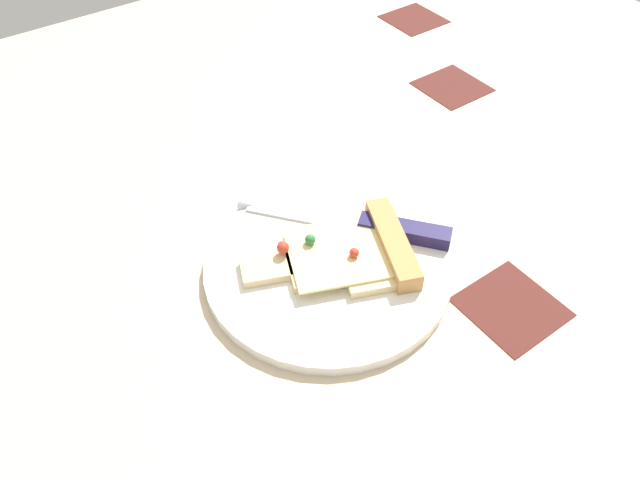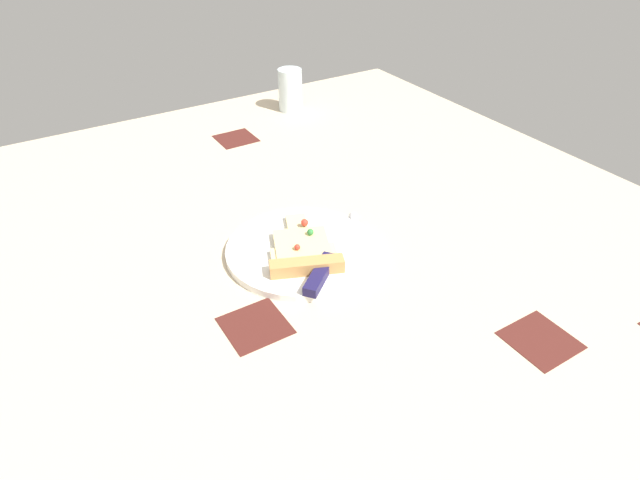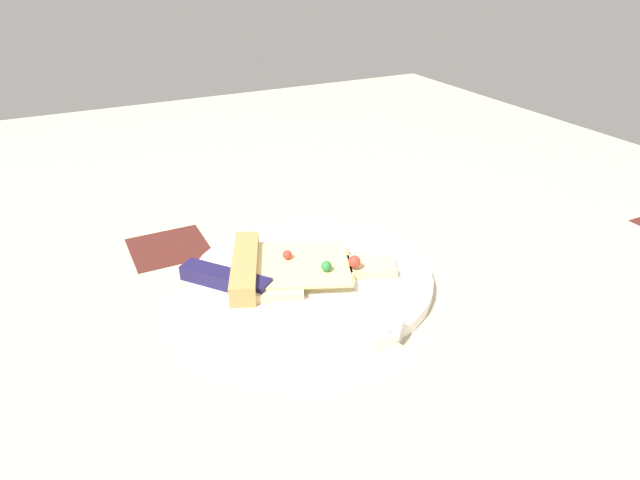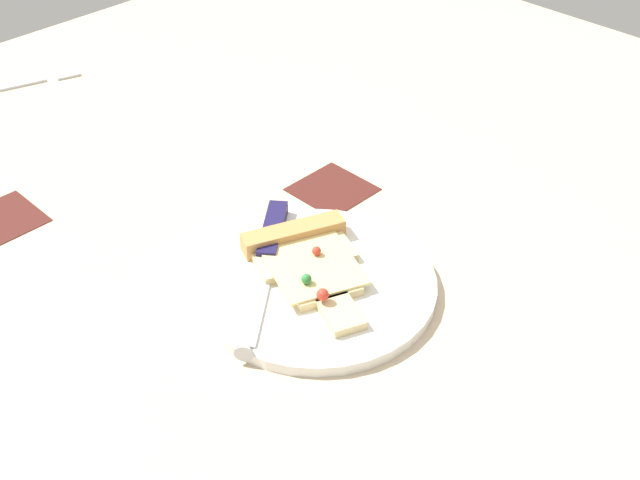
{
  "view_description": "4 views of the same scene",
  "coord_description": "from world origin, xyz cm",
  "px_view_note": "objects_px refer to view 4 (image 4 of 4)",
  "views": [
    {
      "loc": [
        -27.62,
        30.22,
        48.86
      ],
      "look_at": [
        8.56,
        4.25,
        2.99
      ],
      "focal_mm": 34.33,
      "sensor_mm": 36.0,
      "label": 1
    },
    {
      "loc": [
        -30.73,
        -62.26,
        56.33
      ],
      "look_at": [
        8.46,
        0.94,
        4.2
      ],
      "focal_mm": 30.75,
      "sensor_mm": 36.0,
      "label": 2
    },
    {
      "loc": [
        51.75,
        -17.18,
        32.44
      ],
      "look_at": [
        5.43,
        6.25,
        4.2
      ],
      "focal_mm": 30.52,
      "sensor_mm": 36.0,
      "label": 3
    },
    {
      "loc": [
        53.66,
        51.33,
        58.68
      ],
      "look_at": [
        3.13,
        1.24,
        2.89
      ],
      "focal_mm": 45.37,
      "sensor_mm": 36.0,
      "label": 4
    }
  ],
  "objects_px": {
    "pizza_slice": "(308,260)",
    "knife": "(267,257)",
    "plate": "(317,284)",
    "fork": "(36,80)"
  },
  "relations": [
    {
      "from": "plate",
      "to": "pizza_slice",
      "type": "height_order",
      "value": "pizza_slice"
    },
    {
      "from": "pizza_slice",
      "to": "knife",
      "type": "relative_size",
      "value": 0.95
    },
    {
      "from": "pizza_slice",
      "to": "knife",
      "type": "height_order",
      "value": "pizza_slice"
    },
    {
      "from": "plate",
      "to": "knife",
      "type": "relative_size",
      "value": 1.3
    },
    {
      "from": "knife",
      "to": "pizza_slice",
      "type": "bearing_deg",
      "value": 177.73
    },
    {
      "from": "plate",
      "to": "knife",
      "type": "xyz_separation_m",
      "value": [
        0.02,
        -0.06,
        0.01
      ]
    },
    {
      "from": "pizza_slice",
      "to": "plate",
      "type": "bearing_deg",
      "value": 90.42
    },
    {
      "from": "plate",
      "to": "pizza_slice",
      "type": "bearing_deg",
      "value": -112.26
    },
    {
      "from": "knife",
      "to": "fork",
      "type": "relative_size",
      "value": 1.32
    },
    {
      "from": "plate",
      "to": "fork",
      "type": "bearing_deg",
      "value": -93.04
    }
  ]
}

